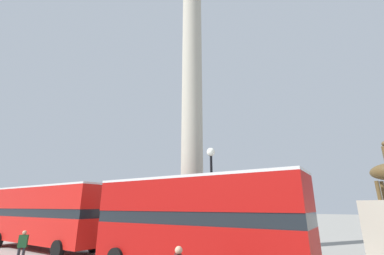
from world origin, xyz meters
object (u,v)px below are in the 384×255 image
(monument_column, at_px, (192,138))
(bus_a, at_px, (48,214))
(bus_b, at_px, (193,219))
(street_lamp, at_px, (212,191))
(pedestrian_near_lamp, at_px, (22,245))

(monument_column, bearing_deg, bus_a, -151.94)
(bus_a, height_order, bus_b, bus_a)
(street_lamp, bearing_deg, monument_column, 142.29)
(bus_b, xyz_separation_m, pedestrian_near_lamp, (-8.66, -3.56, -1.43))
(monument_column, xyz_separation_m, bus_b, (3.26, -4.33, -5.32))
(monument_column, height_order, bus_b, monument_column)
(monument_column, xyz_separation_m, bus_a, (-9.32, -4.97, -5.27))
(monument_column, bearing_deg, bus_b, -53.02)
(bus_a, bearing_deg, pedestrian_near_lamp, -40.26)
(bus_a, xyz_separation_m, pedestrian_near_lamp, (3.93, -2.93, -1.48))
(monument_column, relative_size, bus_a, 2.05)
(bus_a, height_order, pedestrian_near_lamp, bus_a)
(pedestrian_near_lamp, bearing_deg, bus_b, -24.78)
(monument_column, height_order, pedestrian_near_lamp, monument_column)
(bus_b, relative_size, pedestrian_near_lamp, 6.29)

